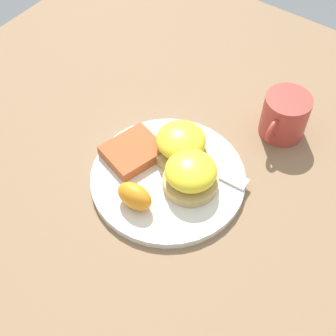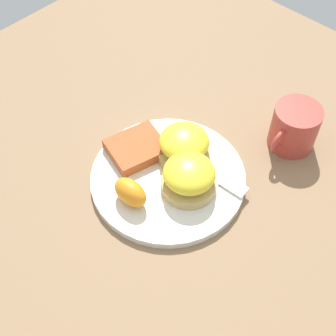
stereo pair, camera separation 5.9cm
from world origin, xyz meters
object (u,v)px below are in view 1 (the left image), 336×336
Objects in this scene: sandwich_benedict_left at (191,175)px; sandwich_benedict_right at (181,144)px; fork at (196,161)px; cup at (284,116)px; hashbrown_patty at (135,150)px; orange_wedge at (135,196)px.

sandwich_benedict_left is 1.00× the size of sandwich_benedict_right.
sandwich_benedict_left is 0.41× the size of fork.
cup is (-0.20, 0.06, -0.00)m from sandwich_benedict_left.
sandwich_benedict_right is at bearing -34.30° from cup.
sandwich_benedict_left is 0.98× the size of hashbrown_patty.
hashbrown_patty is 0.10m from orange_wedge.
orange_wedge reaches higher than fork.
orange_wedge reaches higher than hashbrown_patty.
sandwich_benedict_left is 0.06m from fork.
orange_wedge is 0.27× the size of fork.
orange_wedge is 0.13m from fork.
sandwich_benedict_left is at bearing 48.89° from sandwich_benedict_right.
sandwich_benedict_left is at bearing 21.39° from fork.
orange_wedge is 0.55× the size of cup.
sandwich_benedict_right is (-0.04, -0.05, 0.00)m from sandwich_benedict_left.
orange_wedge is at bearing -13.99° from fork.
hashbrown_patty is (0.04, -0.06, -0.02)m from sandwich_benedict_right.
sandwich_benedict_right is 0.83× the size of cup.
sandwich_benedict_right reaches higher than hashbrown_patty.
sandwich_benedict_right is 1.50× the size of orange_wedge.
sandwich_benedict_right is 0.41× the size of fork.
sandwich_benedict_left is 0.83× the size of cup.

